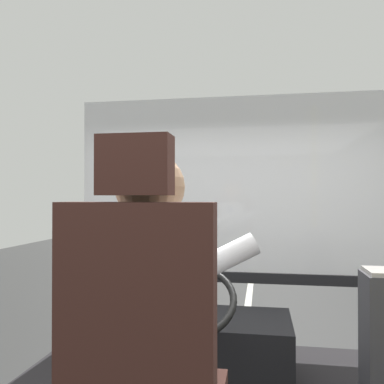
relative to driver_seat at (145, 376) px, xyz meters
name	(u,v)px	position (x,y,z in m)	size (l,w,h in m)	color
ground	(252,271)	(0.14, 9.14, -1.33)	(18.00, 44.00, 0.06)	#313131
driver_seat	(145,376)	(0.00, 0.00, 0.00)	(0.48, 0.48, 1.33)	black
bus_driver	(154,303)	(0.00, 0.11, 0.21)	(0.75, 0.54, 0.83)	black
steering_console	(201,347)	(0.00, 1.22, -0.35)	(1.10, 0.98, 0.77)	black
windshield_panel	(232,209)	(0.14, 1.96, 0.48)	(2.50, 0.08, 1.48)	white
street_tree	(163,143)	(-2.83, 11.60, 2.34)	(2.65, 2.65, 4.99)	#4C3828
shop_building	(354,178)	(4.77, 19.30, 1.48)	(13.77, 4.29, 5.57)	gray
parked_car_white	(354,225)	(4.19, 16.49, -0.61)	(1.76, 4.06, 1.34)	silver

